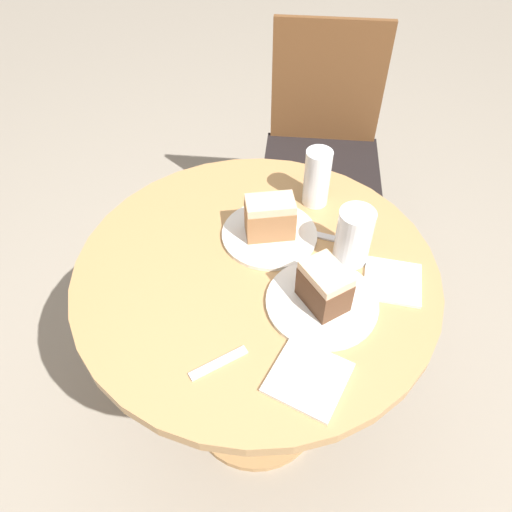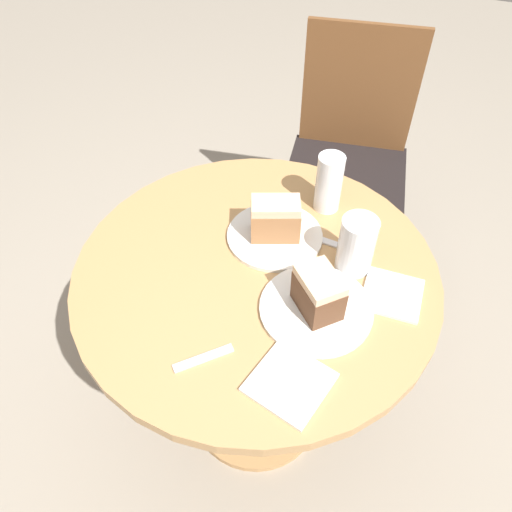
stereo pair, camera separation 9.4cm
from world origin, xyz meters
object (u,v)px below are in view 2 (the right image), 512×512
object	(u,v)px
plate_far	(316,309)
cake_slice_near	(275,219)
plate_near	(275,236)
cake_slice_far	(318,293)
chair	(347,163)
glass_lemonade	(356,247)
glass_water	(329,185)

from	to	relation	value
plate_far	cake_slice_near	world-z (taller)	cake_slice_near
plate_near	plate_far	size ratio (longest dim) A/B	0.96
plate_near	cake_slice_far	xyz separation A→B (m)	(0.15, -0.18, 0.05)
chair	plate_near	distance (m)	0.69
plate_near	glass_lemonade	distance (m)	0.21
chair	plate_near	world-z (taller)	chair
glass_lemonade	plate_far	bearing A→B (deg)	-105.83
chair	plate_far	distance (m)	0.86
glass_water	plate_far	bearing A→B (deg)	-78.26
plate_far	cake_slice_far	world-z (taller)	cake_slice_far
plate_near	chair	bearing A→B (deg)	85.45
chair	cake_slice_near	xyz separation A→B (m)	(-0.05, -0.65, 0.28)
plate_far	glass_water	bearing A→B (deg)	101.74
plate_far	cake_slice_far	distance (m)	0.05
chair	glass_lemonade	distance (m)	0.75
cake_slice_far	glass_lemonade	size ratio (longest dim) A/B	0.89
plate_near	cake_slice_far	bearing A→B (deg)	-48.81
cake_slice_near	glass_lemonade	distance (m)	0.20
plate_far	glass_lemonade	bearing A→B (deg)	74.17
glass_water	cake_slice_far	bearing A→B (deg)	-78.26
plate_far	chair	bearing A→B (deg)	97.05
plate_far	glass_water	xyz separation A→B (m)	(-0.07, 0.33, 0.07)
plate_far	cake_slice_near	xyz separation A→B (m)	(-0.15, 0.18, 0.06)
glass_lemonade	glass_water	xyz separation A→B (m)	(-0.11, 0.18, 0.01)
plate_far	glass_water	distance (m)	0.34
chair	glass_lemonade	size ratio (longest dim) A/B	6.56
cake_slice_far	plate_far	bearing A→B (deg)	153.43
cake_slice_near	glass_water	size ratio (longest dim) A/B	0.85
plate_near	glass_water	world-z (taller)	glass_water
plate_near	cake_slice_near	xyz separation A→B (m)	(-0.00, 0.00, 0.06)
chair	cake_slice_near	world-z (taller)	chair
cake_slice_near	cake_slice_far	bearing A→B (deg)	-48.81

